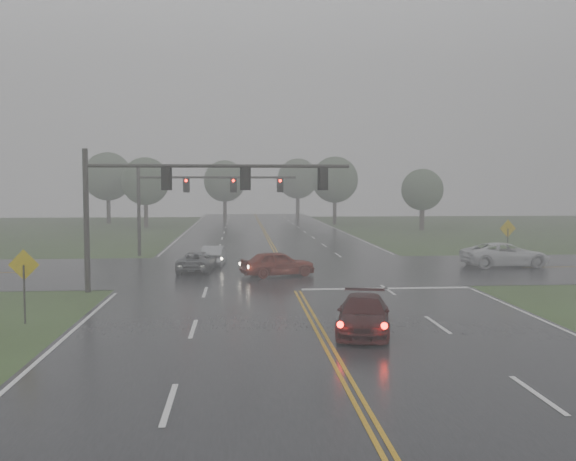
{
  "coord_description": "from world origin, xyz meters",
  "views": [
    {
      "loc": [
        -2.83,
        -16.99,
        5.17
      ],
      "look_at": [
        -0.31,
        16.0,
        2.86
      ],
      "focal_mm": 40.0,
      "sensor_mm": 36.0,
      "label": 1
    }
  ],
  "objects": [
    {
      "name": "ground",
      "position": [
        0.0,
        0.0,
        0.0
      ],
      "size": [
        180.0,
        180.0,
        0.0
      ],
      "primitive_type": "plane",
      "color": "#2E421C",
      "rests_on": "ground"
    },
    {
      "name": "sedan_red",
      "position": [
        -0.65,
        19.34,
        0.0
      ],
      "size": [
        4.56,
        2.87,
        1.45
      ],
      "primitive_type": "imported",
      "rotation": [
        0.0,
        0.0,
        1.87
      ],
      "color": "maroon",
      "rests_on": "ground"
    },
    {
      "name": "tree_ne_a",
      "position": [
        9.91,
        67.81,
        5.97
      ],
      "size": [
        6.18,
        6.18,
        9.07
      ],
      "color": "#372C24",
      "rests_on": "ground"
    },
    {
      "name": "car_grey",
      "position": [
        -5.35,
        21.81,
        0.0
      ],
      "size": [
        2.48,
        4.51,
        1.2
      ],
      "primitive_type": "imported",
      "rotation": [
        0.0,
        0.0,
        3.02
      ],
      "color": "#56595E",
      "rests_on": "ground"
    },
    {
      "name": "tree_e_near",
      "position": [
        18.51,
        56.45,
        4.7
      ],
      "size": [
        4.88,
        4.88,
        7.16
      ],
      "color": "#372C24",
      "rests_on": "ground"
    },
    {
      "name": "tree_n_far",
      "position": [
        6.68,
        86.72,
        6.32
      ],
      "size": [
        6.54,
        6.54,
        9.61
      ],
      "color": "#372C24",
      "rests_on": "ground"
    },
    {
      "name": "sign_diamond_east",
      "position": [
        15.21,
        24.76,
        1.96
      ],
      "size": [
        1.19,
        0.28,
        2.91
      ],
      "rotation": [
        0.0,
        0.0,
        0.2
      ],
      "color": "black",
      "rests_on": "ground"
    },
    {
      "name": "cross_street",
      "position": [
        0.0,
        22.0,
        0.0
      ],
      "size": [
        120.0,
        14.0,
        0.02
      ],
      "primitive_type": "cube",
      "color": "black",
      "rests_on": "ground"
    },
    {
      "name": "tree_nw_b",
      "position": [
        -20.82,
        73.08,
        6.44
      ],
      "size": [
        6.67,
        6.67,
        9.8
      ],
      "color": "#372C24",
      "rests_on": "ground"
    },
    {
      "name": "signal_gantry_far",
      "position": [
        -6.58,
        30.9,
        4.62
      ],
      "size": [
        11.73,
        0.33,
        6.57
      ],
      "color": "black",
      "rests_on": "ground"
    },
    {
      "name": "tree_n_mid",
      "position": [
        -4.89,
        76.52,
        5.84
      ],
      "size": [
        6.04,
        6.04,
        8.88
      ],
      "color": "#372C24",
      "rests_on": "ground"
    },
    {
      "name": "main_road",
      "position": [
        0.0,
        20.0,
        0.0
      ],
      "size": [
        18.0,
        160.0,
        0.02
      ],
      "primitive_type": "cube",
      "color": "black",
      "rests_on": "ground"
    },
    {
      "name": "sedan_silver",
      "position": [
        -4.48,
        24.74,
        0.0
      ],
      "size": [
        1.67,
        3.98,
        1.28
      ],
      "primitive_type": "imported",
      "rotation": [
        0.0,
        0.0,
        3.06
      ],
      "color": "#A8ABB0",
      "rests_on": "ground"
    },
    {
      "name": "tree_nw_a",
      "position": [
        -14.35,
        63.44,
        5.72
      ],
      "size": [
        5.92,
        5.92,
        8.69
      ],
      "color": "#372C24",
      "rests_on": "ground"
    },
    {
      "name": "sign_diamond_west",
      "position": [
        -10.87,
        7.46,
        1.89
      ],
      "size": [
        1.17,
        0.13,
        2.81
      ],
      "rotation": [
        0.0,
        0.0,
        -0.08
      ],
      "color": "black",
      "rests_on": "ground"
    },
    {
      "name": "stop_bar",
      "position": [
        4.5,
        14.4,
        0.0
      ],
      "size": [
        8.5,
        0.5,
        0.01
      ],
      "primitive_type": "cube",
      "color": "silver",
      "rests_on": "ground"
    },
    {
      "name": "signal_gantry_near",
      "position": [
        -6.19,
        14.6,
        4.9
      ],
      "size": [
        12.95,
        0.3,
        6.96
      ],
      "color": "black",
      "rests_on": "ground"
    },
    {
      "name": "pickup_white",
      "position": [
        14.12,
        22.52,
        0.0
      ],
      "size": [
        5.66,
        2.93,
        1.53
      ],
      "primitive_type": "imported",
      "rotation": [
        0.0,
        0.0,
        1.64
      ],
      "color": "silver",
      "rests_on": "ground"
    },
    {
      "name": "sedan_maroon",
      "position": [
        1.5,
        4.91,
        0.0
      ],
      "size": [
        2.7,
        4.72,
        1.29
      ],
      "primitive_type": "imported",
      "rotation": [
        0.0,
        0.0,
        -0.21
      ],
      "color": "black",
      "rests_on": "ground"
    }
  ]
}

